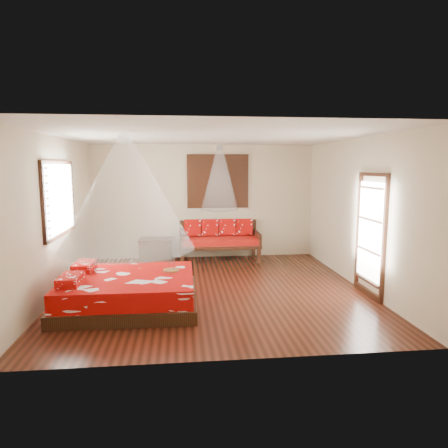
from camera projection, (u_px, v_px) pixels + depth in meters
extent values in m
cube|color=black|center=(213.00, 290.00, 7.42)|extent=(5.50, 5.50, 0.02)
cube|color=silver|center=(212.00, 135.00, 7.01)|extent=(5.50, 5.50, 0.02)
cube|color=beige|center=(54.00, 217.00, 6.92)|extent=(0.02, 5.50, 2.80)
cube|color=beige|center=(359.00, 213.00, 7.51)|extent=(0.02, 5.50, 2.80)
cube|color=beige|center=(204.00, 201.00, 9.93)|extent=(5.50, 0.02, 2.80)
cube|color=beige|center=(232.00, 244.00, 4.50)|extent=(5.50, 0.02, 2.80)
cube|color=black|center=(130.00, 299.00, 6.55)|extent=(2.17, 1.97, 0.20)
cube|color=#9E0705|center=(129.00, 285.00, 6.51)|extent=(2.07, 1.87, 0.30)
cube|color=#9E0705|center=(71.00, 280.00, 6.00)|extent=(0.31, 0.57, 0.14)
cube|color=#9E0705|center=(84.00, 266.00, 6.81)|extent=(0.31, 0.57, 0.14)
cube|color=black|center=(182.00, 256.00, 9.23)|extent=(0.08, 0.08, 0.42)
cube|color=black|center=(259.00, 254.00, 9.42)|extent=(0.08, 0.08, 0.42)
cube|color=black|center=(182.00, 250.00, 9.95)|extent=(0.08, 0.08, 0.42)
cube|color=black|center=(253.00, 248.00, 10.14)|extent=(0.08, 0.08, 0.42)
cube|color=black|center=(220.00, 245.00, 9.66)|extent=(1.93, 0.86, 0.08)
cube|color=maroon|center=(220.00, 240.00, 9.64)|extent=(1.87, 0.80, 0.14)
cube|color=black|center=(218.00, 231.00, 10.00)|extent=(1.93, 0.06, 0.55)
cube|color=black|center=(181.00, 239.00, 9.54)|extent=(0.06, 0.86, 0.30)
cube|color=black|center=(257.00, 238.00, 9.74)|extent=(0.06, 0.86, 0.30)
cube|color=#9E0705|center=(192.00, 228.00, 9.80)|extent=(0.41, 0.20, 0.42)
cube|color=#9E0705|center=(210.00, 228.00, 9.85)|extent=(0.41, 0.20, 0.42)
cube|color=#9E0705|center=(227.00, 228.00, 9.89)|extent=(0.41, 0.20, 0.42)
cube|color=#9E0705|center=(244.00, 227.00, 9.94)|extent=(0.41, 0.20, 0.42)
cube|color=black|center=(156.00, 251.00, 9.66)|extent=(0.77, 0.56, 0.49)
cube|color=black|center=(156.00, 240.00, 9.63)|extent=(0.81, 0.60, 0.05)
cube|color=black|center=(218.00, 181.00, 9.86)|extent=(1.52, 0.06, 1.32)
cube|color=black|center=(218.00, 181.00, 9.85)|extent=(1.35, 0.04, 1.10)
cube|color=black|center=(59.00, 199.00, 7.08)|extent=(0.08, 1.74, 1.34)
cube|color=white|center=(61.00, 199.00, 7.08)|extent=(0.04, 1.54, 1.10)
cube|color=black|center=(370.00, 237.00, 6.96)|extent=(0.08, 1.02, 2.16)
cube|color=white|center=(370.00, 231.00, 6.95)|extent=(0.03, 0.82, 1.70)
cylinder|color=brown|center=(171.00, 270.00, 6.79)|extent=(0.27, 0.27, 0.03)
cone|color=white|center=(126.00, 193.00, 6.30)|extent=(2.14, 2.14, 1.80)
cone|color=white|center=(220.00, 178.00, 9.38)|extent=(0.88, 0.88, 1.50)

